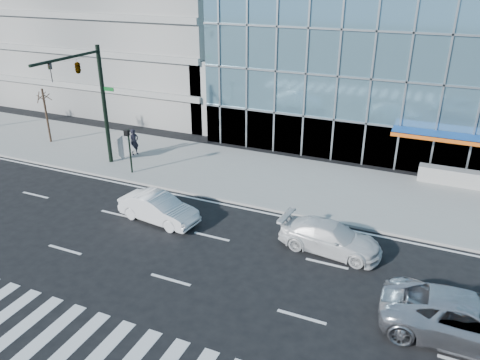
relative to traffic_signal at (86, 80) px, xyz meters
The scene contains 11 objects.
ground 13.41m from the traffic_signal, 22.56° to the right, with size 160.00×160.00×0.00m, color black.
sidewalk 13.03m from the traffic_signal, 17.33° to the left, with size 120.00×8.00×0.15m, color gray.
ramp_block 14.68m from the traffic_signal, 69.59° to the left, with size 6.00×8.00×6.00m, color gray.
traffic_signal is the anchor object (origin of this frame).
ped_signal_post 4.75m from the traffic_signal, ahead, with size 0.30×0.33×3.00m.
street_tree_near 7.96m from the traffic_signal, 157.29° to the left, with size 1.10×1.10×4.23m.
silver_suv 24.51m from the traffic_signal, 17.60° to the right, with size 2.84×6.15×1.71m, color silver.
white_suv 17.99m from the traffic_signal, 11.40° to the right, with size 2.02×4.96×1.44m, color silver.
white_sedan 10.25m from the traffic_signal, 28.92° to the right, with size 1.58×4.54×1.50m, color white.
pedestrian 6.08m from the traffic_signal, 77.48° to the left, with size 0.70×0.46×1.92m, color black.
tilted_panel 5.57m from the traffic_signal, 75.89° to the left, with size 1.30×0.06×1.30m, color #A9A9A9.
Camera 1 is at (9.67, -18.30, 12.47)m, focal length 35.00 mm.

